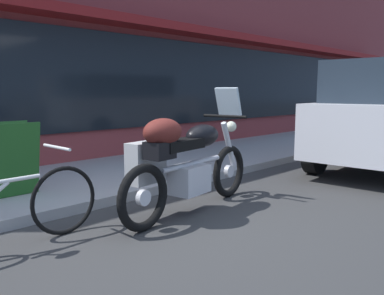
# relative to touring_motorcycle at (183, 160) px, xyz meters

# --- Properties ---
(ground_plane) EXTENTS (80.00, 80.00, 0.00)m
(ground_plane) POSITION_rel_touring_motorcycle_xyz_m (-0.28, -0.21, -0.61)
(ground_plane) COLOR #323232
(storefront_building) EXTENTS (20.84, 0.90, 5.80)m
(storefront_building) POSITION_rel_touring_motorcycle_xyz_m (6.14, 3.46, 2.23)
(storefront_building) COLOR brown
(storefront_building) RESTS_ON ground_plane
(sidewalk_curb) EXTENTS (30.00, 2.49, 0.12)m
(sidewalk_curb) POSITION_rel_touring_motorcycle_xyz_m (8.72, 2.06, -0.55)
(sidewalk_curb) COLOR #959595
(sidewalk_curb) RESTS_ON ground_plane
(touring_motorcycle) EXTENTS (2.26, 0.66, 1.41)m
(touring_motorcycle) POSITION_rel_touring_motorcycle_xyz_m (0.00, 0.00, 0.00)
(touring_motorcycle) COLOR black
(touring_motorcycle) RESTS_ON ground_plane
(parked_bicycle) EXTENTS (1.69, 0.48, 0.92)m
(parked_bicycle) POSITION_rel_touring_motorcycle_xyz_m (-1.77, 0.34, -0.25)
(parked_bicycle) COLOR black
(parked_bicycle) RESTS_ON ground_plane
(sandwich_board_sign) EXTENTS (0.55, 0.40, 0.88)m
(sandwich_board_sign) POSITION_rel_touring_motorcycle_xyz_m (-1.20, 1.69, -0.05)
(sandwich_board_sign) COLOR #1E511E
(sandwich_board_sign) RESTS_ON sidewalk_curb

